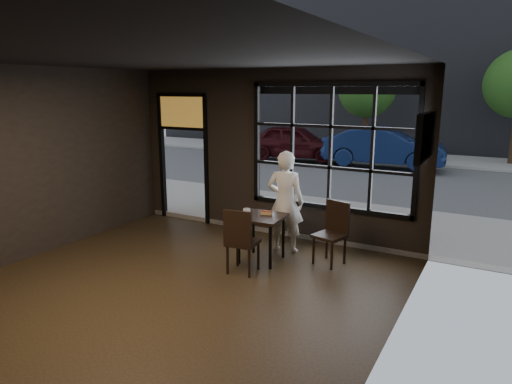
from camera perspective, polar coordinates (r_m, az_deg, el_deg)
The scene contains 17 objects.
floor at distance 6.46m, azimuth -13.05°, elevation -13.54°, with size 6.00×7.00×0.02m, color black.
ceiling at distance 5.82m, azimuth -14.70°, elevation 16.23°, with size 6.00×7.00×0.02m, color black.
wall_left at distance 8.25m, azimuth -29.35°, elevation 2.63°, with size 0.04×7.00×3.20m, color black.
wall_right at distance 4.51m, azimuth 15.49°, elevation -3.37°, with size 0.04×7.00×3.20m, color black.
window_frame at distance 8.28m, azimuth 9.29°, elevation 5.54°, with size 3.06×0.12×2.28m, color black.
stained_transom at distance 9.85m, azimuth -9.21°, elevation 9.88°, with size 1.20×0.06×0.70m, color orange.
street_asphalt at distance 28.65m, azimuth 21.08°, elevation 6.23°, with size 60.00×41.00×0.04m, color #545456.
cafe_table at distance 7.63m, azimuth 0.69°, elevation -5.79°, with size 0.72×0.72×0.78m, color black.
chair_near at distance 7.13m, azimuth -1.64°, elevation -6.03°, with size 0.45×0.45×1.04m, color black.
chair_window at distance 7.54m, azimuth 9.20°, elevation -5.18°, with size 0.45×0.45×1.03m, color black.
man at distance 7.95m, azimuth 3.68°, elevation -1.24°, with size 0.65×0.43×1.79m, color white.
hotdog at distance 7.58m, azimuth 1.31°, elevation -2.62°, with size 0.20×0.08×0.06m, color tan, non-canonical shape.
cup at distance 7.60m, azimuth -1.17°, elevation -2.45°, with size 0.12×0.12×0.10m, color silver.
tv at distance 7.00m, azimuth 20.46°, elevation 6.50°, with size 0.13×1.18×0.69m, color black.
navy_car at distance 17.02m, azimuth 15.67°, elevation 5.47°, with size 1.48×4.23×1.39m, color #0F1D44.
maroon_car at distance 18.14m, azimuth 4.82°, elevation 6.26°, with size 1.60×3.97×1.35m, color black.
tree_left at distance 19.57m, azimuth 13.70°, elevation 12.39°, with size 2.34×2.34×3.99m.
Camera 1 is at (3.98, -4.23, 2.82)m, focal length 32.00 mm.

